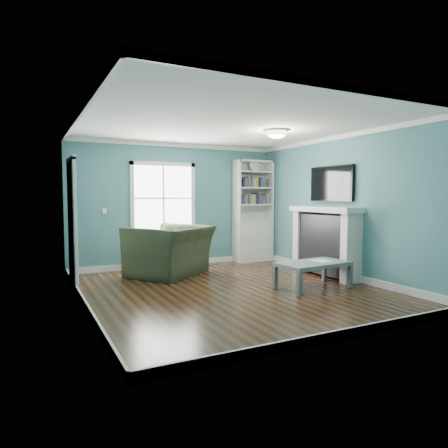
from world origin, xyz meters
name	(u,v)px	position (x,y,z in m)	size (l,w,h in m)	color
floor	(232,290)	(0.00, 0.00, 0.00)	(5.00, 5.00, 0.00)	black
room_walls	(232,190)	(0.00, 0.00, 1.58)	(5.00, 5.00, 5.00)	#3B737B
trim	(232,212)	(0.00, 0.00, 1.24)	(4.50, 5.00, 2.60)	white
window	(163,198)	(-0.30, 2.49, 1.45)	(1.40, 0.06, 1.50)	white
bookshelf	(253,221)	(1.77, 2.30, 0.92)	(0.90, 0.35, 2.31)	silver
fireplace	(325,242)	(2.08, 0.20, 0.64)	(0.44, 1.58, 1.30)	black
tv	(331,184)	(2.20, 0.20, 1.72)	(0.06, 1.10, 0.65)	black
door	(72,222)	(-2.22, 1.40, 1.07)	(0.12, 0.98, 2.17)	silver
ceiling_fixture	(277,133)	(0.90, 0.10, 2.55)	(0.38, 0.38, 0.15)	white
light_switch	(105,211)	(-1.50, 2.48, 1.20)	(0.08, 0.01, 0.12)	white
recliner	(170,242)	(-0.47, 1.60, 0.62)	(1.43, 0.93, 1.25)	black
coffee_table	(313,265)	(1.25, -0.46, 0.37)	(1.22, 0.73, 0.43)	#525A63
paper_sheet	(322,261)	(1.44, -0.45, 0.43)	(0.24, 0.31, 0.00)	white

